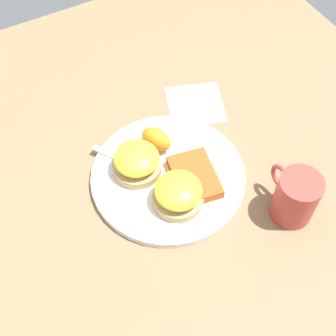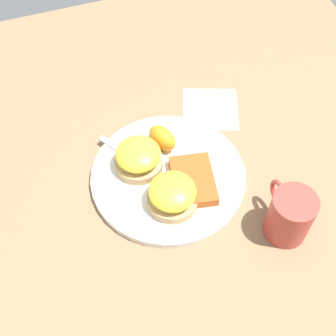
% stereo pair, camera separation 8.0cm
% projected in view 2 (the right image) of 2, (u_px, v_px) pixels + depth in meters
% --- Properties ---
extents(ground_plane, '(1.10, 1.10, 0.00)m').
position_uv_depth(ground_plane, '(168.00, 179.00, 0.85)').
color(ground_plane, '#846647').
extents(plate, '(0.28, 0.28, 0.01)m').
position_uv_depth(plate, '(168.00, 177.00, 0.84)').
color(plate, silver).
rests_on(plate, ground_plane).
extents(sandwich_benedict_left, '(0.09, 0.09, 0.05)m').
position_uv_depth(sandwich_benedict_left, '(138.00, 157.00, 0.83)').
color(sandwich_benedict_left, tan).
rests_on(sandwich_benedict_left, plate).
extents(sandwich_benedict_right, '(0.09, 0.09, 0.05)m').
position_uv_depth(sandwich_benedict_right, '(172.00, 195.00, 0.78)').
color(sandwich_benedict_right, tan).
rests_on(sandwich_benedict_right, plate).
extents(hashbrown_patty, '(0.11, 0.09, 0.02)m').
position_uv_depth(hashbrown_patty, '(193.00, 181.00, 0.82)').
color(hashbrown_patty, '#A94E1E').
rests_on(hashbrown_patty, plate).
extents(orange_wedge, '(0.07, 0.06, 0.04)m').
position_uv_depth(orange_wedge, '(162.00, 138.00, 0.86)').
color(orange_wedge, orange).
rests_on(orange_wedge, plate).
extents(fork, '(0.19, 0.13, 0.00)m').
position_uv_depth(fork, '(152.00, 172.00, 0.84)').
color(fork, silver).
rests_on(fork, plate).
extents(cup, '(0.10, 0.07, 0.09)m').
position_uv_depth(cup, '(289.00, 215.00, 0.75)').
color(cup, '#B23D33').
rests_on(cup, ground_plane).
extents(napkin, '(0.14, 0.14, 0.00)m').
position_uv_depth(napkin, '(210.00, 109.00, 0.94)').
color(napkin, white).
rests_on(napkin, ground_plane).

